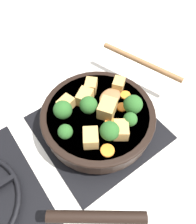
# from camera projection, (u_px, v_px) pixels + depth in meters

# --- Properties ---
(ground_plane) EXTENTS (2.40, 2.40, 0.00)m
(ground_plane) POSITION_uv_depth(u_px,v_px,m) (98.00, 128.00, 0.62)
(ground_plane) COLOR white
(front_burner_grate) EXTENTS (0.31, 0.31, 0.03)m
(front_burner_grate) POSITION_uv_depth(u_px,v_px,m) (98.00, 126.00, 0.61)
(front_burner_grate) COLOR black
(front_burner_grate) RESTS_ON ground_plane
(skillet_pan) EXTENTS (0.41, 0.38, 0.05)m
(skillet_pan) POSITION_uv_depth(u_px,v_px,m) (98.00, 118.00, 0.57)
(skillet_pan) COLOR black
(skillet_pan) RESTS_ON front_burner_grate
(wooden_spoon) EXTENTS (0.25, 0.24, 0.02)m
(wooden_spoon) POSITION_uv_depth(u_px,v_px,m) (130.00, 75.00, 0.62)
(wooden_spoon) COLOR olive
(wooden_spoon) RESTS_ON skillet_pan
(tofu_cube_center_large) EXTENTS (0.05, 0.05, 0.03)m
(tofu_cube_center_large) POSITION_uv_depth(u_px,v_px,m) (91.00, 138.00, 0.49)
(tofu_cube_center_large) COLOR tan
(tofu_cube_center_large) RESTS_ON skillet_pan
(tofu_cube_near_handle) EXTENTS (0.04, 0.05, 0.03)m
(tofu_cube_near_handle) POSITION_uv_depth(u_px,v_px,m) (66.00, 104.00, 0.55)
(tofu_cube_near_handle) COLOR tan
(tofu_cube_near_handle) RESTS_ON skillet_pan
(tofu_cube_east_chunk) EXTENTS (0.05, 0.05, 0.03)m
(tofu_cube_east_chunk) POSITION_uv_depth(u_px,v_px,m) (85.00, 97.00, 0.56)
(tofu_cube_east_chunk) COLOR tan
(tofu_cube_east_chunk) RESTS_ON skillet_pan
(tofu_cube_west_chunk) EXTENTS (0.04, 0.05, 0.03)m
(tofu_cube_west_chunk) POSITION_uv_depth(u_px,v_px,m) (119.00, 84.00, 0.59)
(tofu_cube_west_chunk) COLOR tan
(tofu_cube_west_chunk) RESTS_ON skillet_pan
(tofu_cube_back_piece) EXTENTS (0.05, 0.05, 0.03)m
(tofu_cube_back_piece) POSITION_uv_depth(u_px,v_px,m) (121.00, 130.00, 0.50)
(tofu_cube_back_piece) COLOR tan
(tofu_cube_back_piece) RESTS_ON skillet_pan
(tofu_cube_front_piece) EXTENTS (0.05, 0.05, 0.03)m
(tofu_cube_front_piece) POSITION_uv_depth(u_px,v_px,m) (91.00, 86.00, 0.58)
(tofu_cube_front_piece) COLOR tan
(tofu_cube_front_piece) RESTS_ON skillet_pan
(tofu_cube_mid_small) EXTENTS (0.06, 0.06, 0.04)m
(tofu_cube_mid_small) POSITION_uv_depth(u_px,v_px,m) (107.00, 109.00, 0.53)
(tofu_cube_mid_small) COLOR tan
(tofu_cube_mid_small) RESTS_ON skillet_pan
(broccoli_floret_near_spoon) EXTENTS (0.03, 0.03, 0.04)m
(broccoli_floret_near_spoon) POSITION_uv_depth(u_px,v_px,m) (65.00, 132.00, 0.49)
(broccoli_floret_near_spoon) COLOR #709956
(broccoli_floret_near_spoon) RESTS_ON skillet_pan
(broccoli_floret_center_top) EXTENTS (0.05, 0.05, 0.05)m
(broccoli_floret_center_top) POSITION_uv_depth(u_px,v_px,m) (63.00, 110.00, 0.52)
(broccoli_floret_center_top) COLOR #709956
(broccoli_floret_center_top) RESTS_ON skillet_pan
(broccoli_floret_east_rim) EXTENTS (0.03, 0.03, 0.04)m
(broccoli_floret_east_rim) POSITION_uv_depth(u_px,v_px,m) (130.00, 119.00, 0.51)
(broccoli_floret_east_rim) COLOR #709956
(broccoli_floret_east_rim) RESTS_ON skillet_pan
(broccoli_floret_west_rim) EXTENTS (0.05, 0.05, 0.05)m
(broccoli_floret_west_rim) POSITION_uv_depth(u_px,v_px,m) (133.00, 105.00, 0.53)
(broccoli_floret_west_rim) COLOR #709956
(broccoli_floret_west_rim) RESTS_ON skillet_pan
(broccoli_floret_north_edge) EXTENTS (0.05, 0.05, 0.05)m
(broccoli_floret_north_edge) POSITION_uv_depth(u_px,v_px,m) (110.00, 131.00, 0.49)
(broccoli_floret_north_edge) COLOR #709956
(broccoli_floret_north_edge) RESTS_ON skillet_pan
(broccoli_floret_south_cluster) EXTENTS (0.04, 0.04, 0.05)m
(broccoli_floret_south_cluster) POSITION_uv_depth(u_px,v_px,m) (89.00, 105.00, 0.53)
(broccoli_floret_south_cluster) COLOR #709956
(broccoli_floret_south_cluster) RESTS_ON skillet_pan
(carrot_slice_orange_thin) EXTENTS (0.03, 0.03, 0.01)m
(carrot_slice_orange_thin) POSITION_uv_depth(u_px,v_px,m) (107.00, 151.00, 0.49)
(carrot_slice_orange_thin) COLOR orange
(carrot_slice_orange_thin) RESTS_ON skillet_pan
(carrot_slice_near_center) EXTENTS (0.03, 0.03, 0.01)m
(carrot_slice_near_center) POSITION_uv_depth(u_px,v_px,m) (126.00, 96.00, 0.58)
(carrot_slice_near_center) COLOR orange
(carrot_slice_near_center) RESTS_ON skillet_pan
(carrot_slice_edge_slice) EXTENTS (0.03, 0.03, 0.01)m
(carrot_slice_edge_slice) POSITION_uv_depth(u_px,v_px,m) (110.00, 122.00, 0.53)
(carrot_slice_edge_slice) COLOR orange
(carrot_slice_edge_slice) RESTS_ON skillet_pan
(carrot_slice_under_broccoli) EXTENTS (0.03, 0.03, 0.01)m
(carrot_slice_under_broccoli) POSITION_uv_depth(u_px,v_px,m) (122.00, 107.00, 0.56)
(carrot_slice_under_broccoli) COLOR orange
(carrot_slice_under_broccoli) RESTS_ON skillet_pan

